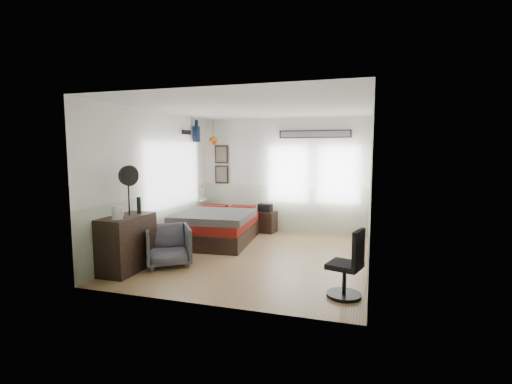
# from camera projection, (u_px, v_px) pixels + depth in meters

# --- Properties ---
(ground_plane) EXTENTS (4.00, 4.50, 0.01)m
(ground_plane) POSITION_uv_depth(u_px,v_px,m) (255.00, 257.00, 6.84)
(ground_plane) COLOR olive
(room_shell) EXTENTS (4.02, 4.52, 2.71)m
(room_shell) POSITION_uv_depth(u_px,v_px,m) (254.00, 169.00, 6.86)
(room_shell) COLOR silver
(room_shell) RESTS_ON ground_plane
(wall_decor) EXTENTS (3.55, 1.32, 1.44)m
(wall_decor) POSITION_uv_depth(u_px,v_px,m) (235.00, 144.00, 8.79)
(wall_decor) COLOR black
(wall_decor) RESTS_ON room_shell
(bed) EXTENTS (1.62, 2.17, 0.66)m
(bed) POSITION_uv_depth(u_px,v_px,m) (217.00, 226.00, 7.95)
(bed) COLOR black
(bed) RESTS_ON ground_plane
(dresser) EXTENTS (0.48, 1.00, 0.90)m
(dresser) POSITION_uv_depth(u_px,v_px,m) (127.00, 243.00, 5.99)
(dresser) COLOR black
(dresser) RESTS_ON ground_plane
(armchair) EXTENTS (1.02, 1.02, 0.68)m
(armchair) POSITION_uv_depth(u_px,v_px,m) (168.00, 245.00, 6.29)
(armchair) COLOR #4F515B
(armchair) RESTS_ON ground_plane
(nightstand) EXTENTS (0.55, 0.46, 0.50)m
(nightstand) POSITION_uv_depth(u_px,v_px,m) (265.00, 222.00, 8.86)
(nightstand) COLOR black
(nightstand) RESTS_ON ground_plane
(task_chair) EXTENTS (0.51, 0.51, 0.93)m
(task_chair) POSITION_uv_depth(u_px,v_px,m) (348.00, 270.00, 4.88)
(task_chair) COLOR black
(task_chair) RESTS_ON ground_plane
(kettle) EXTENTS (0.19, 0.16, 0.21)m
(kettle) POSITION_uv_depth(u_px,v_px,m) (117.00, 212.00, 5.64)
(kettle) COLOR silver
(kettle) RESTS_ON dresser
(bottle) EXTENTS (0.07, 0.07, 0.28)m
(bottle) POSITION_uv_depth(u_px,v_px,m) (139.00, 205.00, 6.16)
(bottle) COLOR black
(bottle) RESTS_ON dresser
(stand_fan) EXTENTS (0.19, 0.32, 0.81)m
(stand_fan) POSITION_uv_depth(u_px,v_px,m) (129.00, 177.00, 5.92)
(stand_fan) COLOR black
(stand_fan) RESTS_ON dresser
(black_bag) EXTENTS (0.34, 0.24, 0.18)m
(black_bag) POSITION_uv_depth(u_px,v_px,m) (265.00, 208.00, 8.82)
(black_bag) COLOR black
(black_bag) RESTS_ON nightstand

